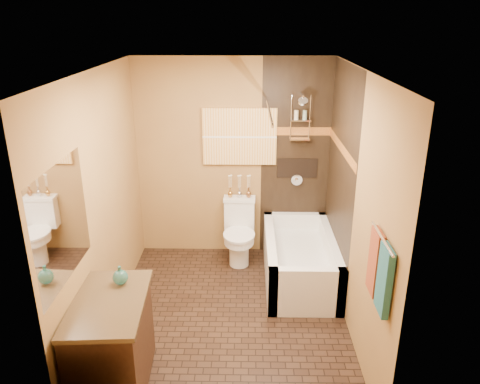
{
  "coord_description": "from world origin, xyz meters",
  "views": [
    {
      "loc": [
        0.18,
        -4.07,
        2.95
      ],
      "look_at": [
        0.11,
        0.4,
        1.24
      ],
      "focal_mm": 35.0,
      "sensor_mm": 36.0,
      "label": 1
    }
  ],
  "objects_px": {
    "bathtub": "(300,263)",
    "toilet": "(239,232)",
    "sunset_painting": "(240,137)",
    "vanity": "(112,344)"
  },
  "relations": [
    {
      "from": "bathtub",
      "to": "vanity",
      "type": "distance_m",
      "value": 2.43
    },
    {
      "from": "bathtub",
      "to": "toilet",
      "type": "bearing_deg",
      "value": 147.21
    },
    {
      "from": "sunset_painting",
      "to": "toilet",
      "type": "distance_m",
      "value": 1.18
    },
    {
      "from": "sunset_painting",
      "to": "toilet",
      "type": "bearing_deg",
      "value": -90.0
    },
    {
      "from": "sunset_painting",
      "to": "bathtub",
      "type": "height_order",
      "value": "sunset_painting"
    },
    {
      "from": "sunset_painting",
      "to": "vanity",
      "type": "bearing_deg",
      "value": -112.48
    },
    {
      "from": "bathtub",
      "to": "toilet",
      "type": "distance_m",
      "value": 0.87
    },
    {
      "from": "sunset_painting",
      "to": "bathtub",
      "type": "xyz_separation_m",
      "value": [
        0.72,
        -0.73,
        -1.33
      ]
    },
    {
      "from": "sunset_painting",
      "to": "toilet",
      "type": "relative_size",
      "value": 1.14
    },
    {
      "from": "bathtub",
      "to": "vanity",
      "type": "height_order",
      "value": "vanity"
    }
  ]
}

